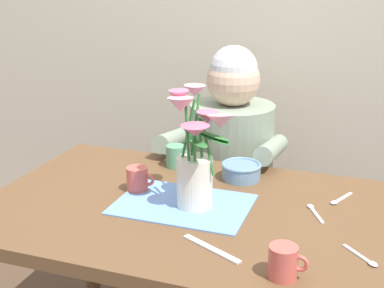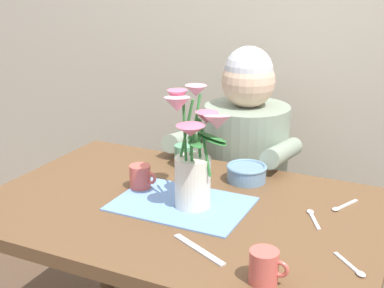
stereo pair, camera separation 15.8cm
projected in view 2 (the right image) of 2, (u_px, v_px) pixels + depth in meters
The scene contains 13 objects.
wood_panel_backdrop at pixel (288, 7), 2.34m from camera, with size 4.00×0.10×2.50m, color beige.
dining_table at pixel (182, 233), 1.63m from camera, with size 1.20×0.80×0.74m.
seated_person at pixel (244, 185), 2.19m from camera, with size 0.45×0.47×1.14m.
striped_placemat at pixel (181, 204), 1.60m from camera, with size 0.40×0.28×0.01m, color #6B93D1.
flower_vase at pixel (194, 155), 1.53m from camera, with size 0.22×0.24×0.35m.
ceramic_bowl at pixel (247, 172), 1.77m from camera, with size 0.14×0.14×0.06m.
dinner_knife at pixel (199, 249), 1.35m from camera, with size 0.19×0.02×0.01m, color silver.
ceramic_mug at pixel (141, 177), 1.70m from camera, with size 0.09×0.07×0.08m.
coffee_cup at pixel (184, 156), 1.89m from camera, with size 0.09×0.07×0.08m.
tea_cup at pixel (264, 267), 1.20m from camera, with size 0.09×0.07×0.08m.
spoon_0 at pixel (354, 269), 1.26m from camera, with size 0.09×0.10×0.01m.
spoon_1 at pixel (312, 216), 1.52m from camera, with size 0.07×0.11×0.01m.
spoon_2 at pixel (341, 207), 1.58m from camera, with size 0.06×0.11×0.01m.
Camera 2 is at (0.66, -1.30, 1.43)m, focal length 49.67 mm.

